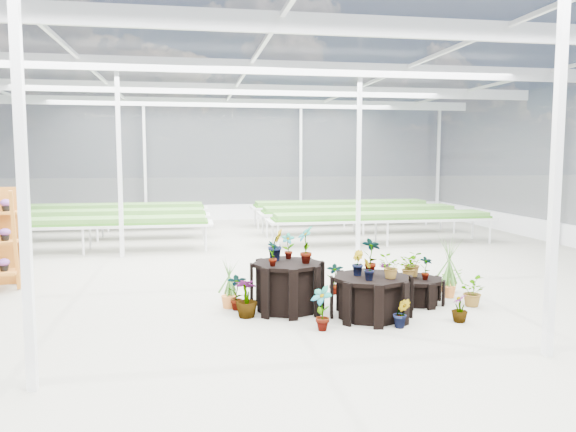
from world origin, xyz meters
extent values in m
plane|color=gray|center=(0.00, 0.00, 0.00)|extent=(24.00, 24.00, 0.00)
cylinder|color=black|center=(0.18, -1.42, 0.39)|extent=(1.16, 1.16, 0.78)
cylinder|color=black|center=(1.38, -2.02, 0.32)|extent=(1.38, 1.38, 0.64)
cylinder|color=black|center=(2.38, -1.32, 0.21)|extent=(1.11, 1.11, 0.42)
imported|color=#467831|center=(0.02, -1.20, 1.04)|extent=(0.34, 0.36, 0.51)
imported|color=#467831|center=(0.45, -1.53, 1.08)|extent=(0.24, 0.33, 0.59)
imported|color=#467831|center=(0.24, -1.11, 1.00)|extent=(0.26, 0.20, 0.43)
imported|color=#467831|center=(-0.09, -1.68, 0.98)|extent=(0.23, 0.25, 0.40)
imported|color=#467831|center=(1.18, -1.90, 0.83)|extent=(0.17, 0.21, 0.38)
imported|color=#467831|center=(1.60, -2.22, 0.82)|extent=(0.35, 0.32, 0.36)
imported|color=#467831|center=(1.43, -1.84, 0.93)|extent=(0.36, 0.36, 0.57)
imported|color=#467831|center=(1.24, -2.30, 0.81)|extent=(0.22, 0.23, 0.34)
imported|color=#467831|center=(2.25, -1.30, 0.60)|extent=(0.39, 0.41, 0.36)
imported|color=#467831|center=(2.50, -1.46, 0.63)|extent=(0.25, 0.25, 0.41)
imported|color=#467831|center=(2.39, -1.17, 0.65)|extent=(0.53, 0.51, 0.45)
imported|color=#467831|center=(-0.50, -1.68, 0.30)|extent=(0.39, 0.39, 0.60)
imported|color=#467831|center=(-0.61, -1.25, 0.30)|extent=(0.36, 0.28, 0.60)
imported|color=#467831|center=(0.48, -2.52, 0.32)|extent=(0.38, 0.41, 0.64)
imported|color=#467831|center=(1.64, -2.61, 0.22)|extent=(0.29, 0.27, 0.44)
imported|color=#467831|center=(2.60, -2.48, 0.21)|extent=(0.32, 0.32, 0.42)
imported|color=#467831|center=(3.22, -1.66, 0.25)|extent=(0.47, 0.52, 0.49)
imported|color=#467831|center=(3.35, -0.65, 0.22)|extent=(0.41, 0.36, 0.44)
imported|color=#467831|center=(2.26, -0.24, 0.25)|extent=(0.39, 0.39, 0.50)
imported|color=#467831|center=(1.20, -0.50, 0.29)|extent=(0.35, 0.28, 0.58)
imported|color=#467831|center=(0.10, -0.55, 0.29)|extent=(0.62, 0.66, 0.59)
camera|label=1|loc=(-1.32, -10.08, 2.45)|focal=35.00mm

